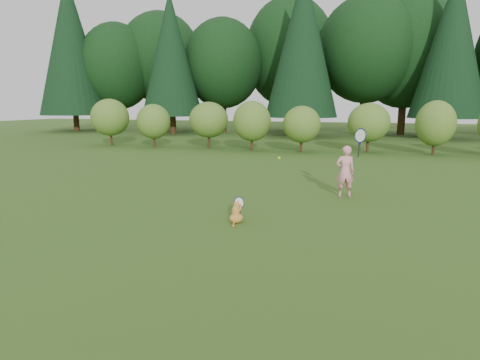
% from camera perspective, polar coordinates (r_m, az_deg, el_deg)
% --- Properties ---
extents(ground, '(100.00, 100.00, 0.00)m').
position_cam_1_polar(ground, '(8.87, -2.83, -5.29)').
color(ground, '#2A5417').
rests_on(ground, ground).
extents(shrub_row, '(28.00, 3.00, 2.80)m').
position_cam_1_polar(shrub_row, '(21.22, 9.72, 7.73)').
color(shrub_row, '#517A26').
rests_on(shrub_row, ground).
extents(woodland_backdrop, '(48.00, 10.00, 15.00)m').
position_cam_1_polar(woodland_backdrop, '(31.53, 12.87, 19.68)').
color(woodland_backdrop, black).
rests_on(woodland_backdrop, ground).
extents(child, '(0.80, 0.53, 2.06)m').
position_cam_1_polar(child, '(11.03, 14.79, 1.37)').
color(child, pink).
rests_on(child, ground).
extents(cat, '(0.38, 0.70, 0.62)m').
position_cam_1_polar(cat, '(8.42, -0.53, -4.46)').
color(cat, '#B36522').
rests_on(cat, ground).
extents(tennis_ball, '(0.07, 0.07, 0.07)m').
position_cam_1_polar(tennis_ball, '(10.13, 5.58, 3.13)').
color(tennis_ball, '#99D018').
rests_on(tennis_ball, ground).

